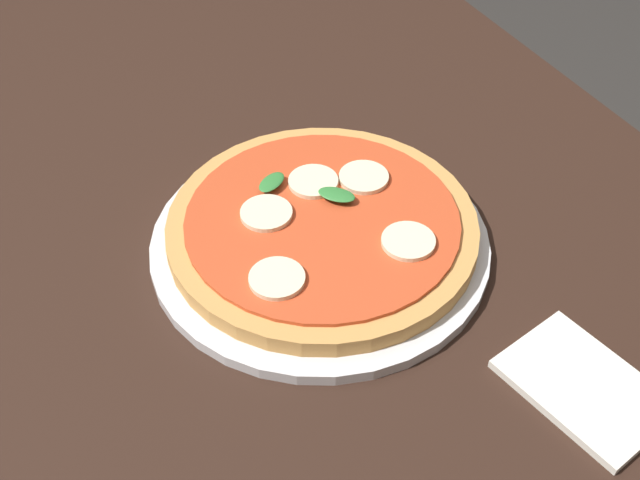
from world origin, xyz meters
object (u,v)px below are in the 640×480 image
object	(u,v)px
dining_table	(250,302)
napkin	(584,386)
serving_tray	(320,243)
pizza	(322,226)

from	to	relation	value
dining_table	napkin	xyz separation A→B (m)	(-0.30, -0.18, 0.11)
serving_tray	pizza	bearing A→B (deg)	-47.51
pizza	napkin	distance (m)	0.28
pizza	dining_table	bearing A→B (deg)	52.05
serving_tray	pizza	xyz separation A→B (m)	(0.00, -0.00, 0.02)
dining_table	pizza	size ratio (longest dim) A/B	4.10
serving_tray	napkin	distance (m)	0.27
dining_table	serving_tray	xyz separation A→B (m)	(-0.05, -0.06, 0.11)
pizza	serving_tray	bearing A→B (deg)	132.49
serving_tray	pizza	distance (m)	0.02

